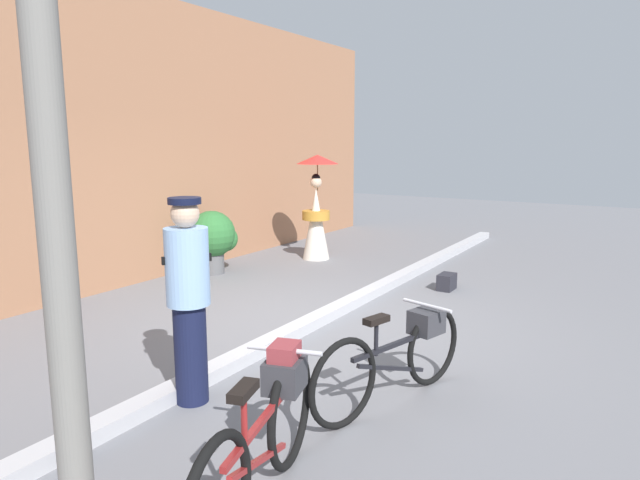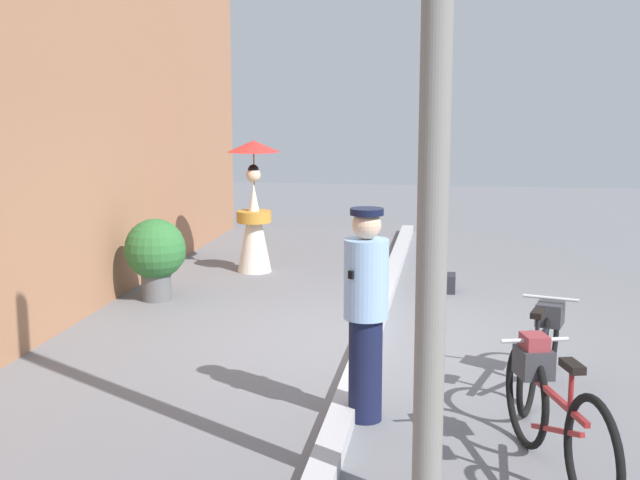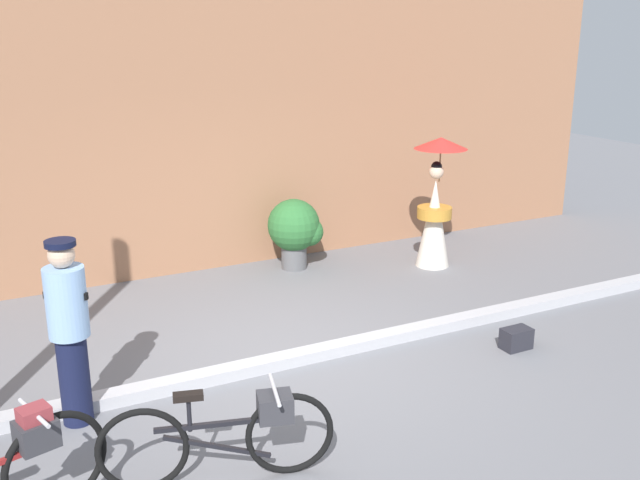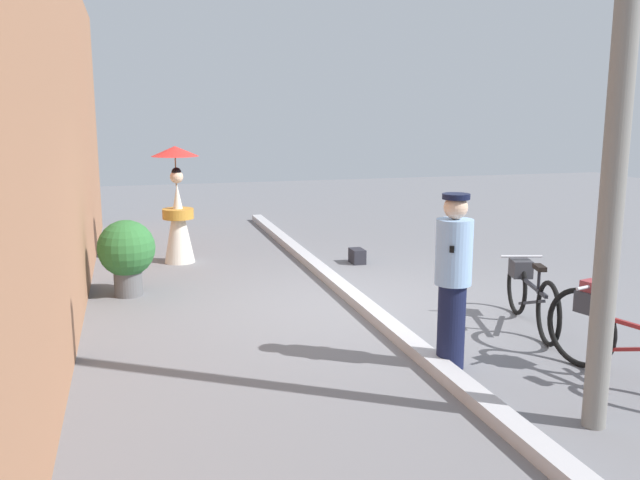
# 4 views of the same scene
# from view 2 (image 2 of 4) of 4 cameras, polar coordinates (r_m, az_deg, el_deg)

# --- Properties ---
(ground_plane) EXTENTS (30.00, 30.00, 0.00)m
(ground_plane) POSITION_cam_2_polar(r_m,az_deg,el_deg) (8.75, 3.40, -6.78)
(ground_plane) COLOR slate
(building_wall) EXTENTS (14.00, 0.40, 4.19)m
(building_wall) POSITION_cam_2_polar(r_m,az_deg,el_deg) (9.38, -18.21, 6.87)
(building_wall) COLOR #9E6B4C
(building_wall) RESTS_ON ground_plane
(sidewalk_curb) EXTENTS (14.00, 0.20, 0.12)m
(sidewalk_curb) POSITION_cam_2_polar(r_m,az_deg,el_deg) (8.74, 3.40, -6.40)
(sidewalk_curb) COLOR #B2B2B7
(sidewalk_curb) RESTS_ON ground_plane
(bicycle_near_officer) EXTENTS (1.73, 0.61, 0.77)m
(bicycle_near_officer) POSITION_cam_2_polar(r_m,az_deg,el_deg) (7.47, 14.68, -6.84)
(bicycle_near_officer) COLOR black
(bicycle_near_officer) RESTS_ON ground_plane
(bicycle_far_side) EXTENTS (1.79, 0.63, 0.86)m
(bicycle_far_side) POSITION_cam_2_polar(r_m,az_deg,el_deg) (5.89, 15.30, -10.85)
(bicycle_far_side) COLOR black
(bicycle_far_side) RESTS_ON ground_plane
(person_officer) EXTENTS (0.34, 0.34, 1.66)m
(person_officer) POSITION_cam_2_polar(r_m,az_deg,el_deg) (6.47, 3.10, -4.66)
(person_officer) COLOR #141938
(person_officer) RESTS_ON ground_plane
(person_with_parasol) EXTENTS (0.74, 0.74, 1.85)m
(person_with_parasol) POSITION_cam_2_polar(r_m,az_deg,el_deg) (11.96, -4.46, 2.14)
(person_with_parasol) COLOR silver
(person_with_parasol) RESTS_ON ground_plane
(potted_plant_by_door) EXTENTS (0.76, 0.74, 1.00)m
(potted_plant_by_door) POSITION_cam_2_polar(r_m,az_deg,el_deg) (10.51, -10.88, -0.85)
(potted_plant_by_door) COLOR #59595B
(potted_plant_by_door) RESTS_ON ground_plane
(backpack_on_pavement) EXTENTS (0.32, 0.20, 0.23)m
(backpack_on_pavement) POSITION_cam_2_polar(r_m,az_deg,el_deg) (10.93, 8.58, -2.85)
(backpack_on_pavement) COLOR #26262D
(backpack_on_pavement) RESTS_ON ground_plane
(utility_pole) EXTENTS (0.18, 0.18, 4.80)m
(utility_pole) POSITION_cam_2_polar(r_m,az_deg,el_deg) (4.84, 7.74, 8.54)
(utility_pole) COLOR slate
(utility_pole) RESTS_ON ground_plane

